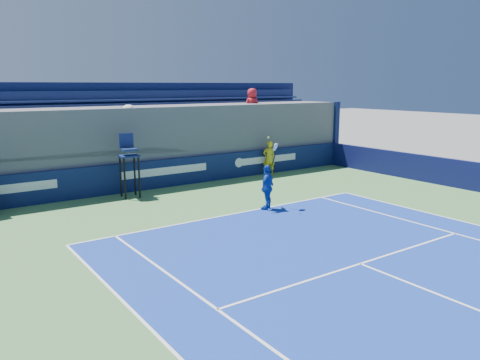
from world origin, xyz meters
TOP-DOWN VIEW (x-y plane):
  - ball_person at (5.32, 16.66)m, footprint 0.70×0.58m
  - back_hoarding at (0.00, 17.10)m, footprint 20.40×0.21m
  - umpire_chair at (-1.89, 16.24)m, footprint 0.76×0.76m
  - tennis_player at (1.33, 11.74)m, footprint 1.02×0.79m
  - stadium_seating at (0.01, 19.15)m, footprint 21.00×4.05m

SIDE VIEW (x-z plane):
  - back_hoarding at x=0.00m, z-range 0.00..1.20m
  - tennis_player at x=1.33m, z-range -0.48..2.09m
  - ball_person at x=5.32m, z-range 0.01..1.67m
  - umpire_chair at x=-1.89m, z-range 0.29..2.77m
  - stadium_seating at x=0.01m, z-range -0.36..4.04m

